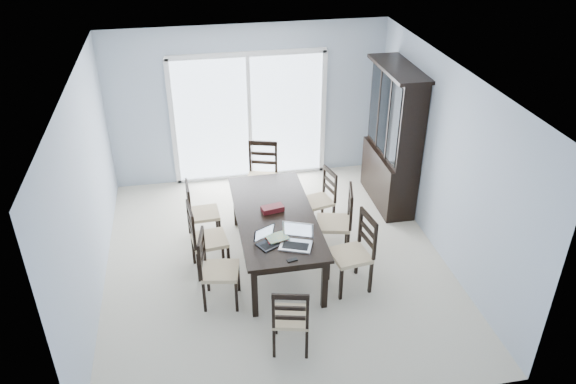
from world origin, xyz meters
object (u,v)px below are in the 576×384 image
(china_hutch, at_px, (393,139))
(game_box, at_px, (273,209))
(dining_table, at_px, (275,219))
(cell_phone, at_px, (292,260))
(chair_left_near, at_px, (212,262))
(laptop_dark, at_px, (270,241))
(chair_right_mid, at_px, (341,215))
(laptop_silver, at_px, (296,242))
(chair_left_mid, at_px, (201,232))
(chair_end_near, at_px, (291,314))
(chair_right_far, at_px, (323,193))
(chair_end_far, at_px, (262,168))
(chair_left_far, at_px, (197,206))
(hot_tub, at_px, (212,128))
(chair_right_near, at_px, (358,244))

(china_hutch, distance_m, game_box, 2.37)
(dining_table, relative_size, cell_phone, 18.29)
(dining_table, xyz_separation_m, chair_left_near, (-0.87, -0.65, -0.08))
(laptop_dark, xyz_separation_m, game_box, (0.15, 0.74, -0.01))
(china_hutch, height_order, chair_left_near, china_hutch)
(chair_right_mid, height_order, laptop_dark, chair_right_mid)
(laptop_silver, bearing_deg, chair_right_mid, 66.53)
(game_box, bearing_deg, chair_left_mid, -173.21)
(china_hutch, distance_m, laptop_silver, 2.76)
(chair_left_near, bearing_deg, chair_end_near, 47.08)
(dining_table, distance_m, chair_right_far, 1.15)
(game_box, bearing_deg, laptop_dark, -101.45)
(chair_left_near, distance_m, chair_end_near, 1.25)
(chair_left_near, xyz_separation_m, chair_end_far, (0.93, 2.18, 0.04))
(chair_left_near, height_order, chair_end_near, chair_left_near)
(china_hutch, height_order, chair_end_far, china_hutch)
(chair_left_far, distance_m, chair_end_far, 1.34)
(laptop_dark, bearing_deg, chair_left_far, 93.53)
(laptop_dark, bearing_deg, cell_phone, -88.96)
(chair_right_far, relative_size, laptop_silver, 2.33)
(hot_tub, bearing_deg, cell_phone, -82.35)
(game_box, bearing_deg, chair_end_far, 86.90)
(chair_left_near, bearing_deg, chair_left_mid, -161.80)
(dining_table, height_order, game_box, game_box)
(cell_phone, bearing_deg, laptop_silver, 59.42)
(dining_table, relative_size, chair_right_near, 1.87)
(chair_left_near, relative_size, chair_left_mid, 0.97)
(chair_left_far, xyz_separation_m, chair_right_far, (1.83, 0.08, -0.02))
(china_hutch, distance_m, chair_end_far, 2.03)
(chair_right_near, relative_size, hot_tub, 0.54)
(chair_right_near, bearing_deg, chair_left_mid, 62.85)
(chair_right_far, bearing_deg, hot_tub, 13.77)
(china_hutch, bearing_deg, chair_end_far, 171.78)
(chair_left_mid, xyz_separation_m, chair_end_near, (0.85, -1.62, -0.06))
(chair_left_near, xyz_separation_m, chair_end_near, (0.76, -1.00, -0.04))
(dining_table, xyz_separation_m, game_box, (-0.02, 0.09, 0.11))
(china_hutch, height_order, chair_right_far, china_hutch)
(chair_right_near, distance_m, chair_right_far, 1.44)
(chair_left_mid, relative_size, chair_end_near, 1.12)
(chair_right_far, xyz_separation_m, cell_phone, (-0.82, -1.77, 0.21))
(chair_left_near, bearing_deg, cell_phone, 78.44)
(chair_left_near, height_order, game_box, chair_left_near)
(chair_right_near, height_order, laptop_silver, chair_right_near)
(chair_left_mid, height_order, laptop_dark, chair_left_mid)
(chair_right_mid, distance_m, chair_end_far, 1.72)
(chair_right_far, bearing_deg, chair_right_mid, 171.15)
(game_box, bearing_deg, dining_table, -78.13)
(chair_right_mid, distance_m, game_box, 0.94)
(chair_right_near, height_order, chair_right_far, chair_right_near)
(chair_end_far, bearing_deg, chair_left_near, 84.14)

